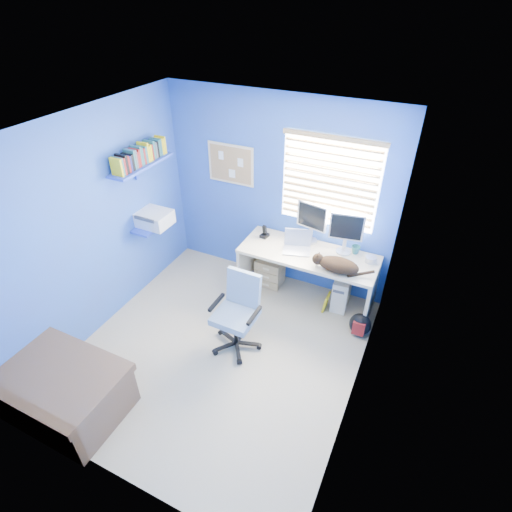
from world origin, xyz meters
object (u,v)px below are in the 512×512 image
at_px(office_chair, 238,321).
at_px(cat, 339,265).
at_px(laptop, 297,243).
at_px(tower_pc, 342,290).
at_px(desk, 307,277).

bearing_deg(office_chair, cat, 45.24).
distance_m(laptop, tower_pc, 0.88).
relative_size(cat, tower_pc, 1.04).
distance_m(laptop, office_chair, 1.20).
xyz_separation_m(laptop, tower_pc, (0.60, 0.14, -0.62)).
bearing_deg(office_chair, desk, 67.80).
height_order(cat, office_chair, office_chair).
distance_m(cat, tower_pc, 0.68).
distance_m(laptop, cat, 0.60).
height_order(laptop, cat, laptop).
height_order(cat, tower_pc, cat).
relative_size(laptop, office_chair, 0.36).
relative_size(desk, tower_pc, 3.75).
xyz_separation_m(tower_pc, office_chair, (-0.88, -1.19, 0.12)).
height_order(desk, office_chair, office_chair).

